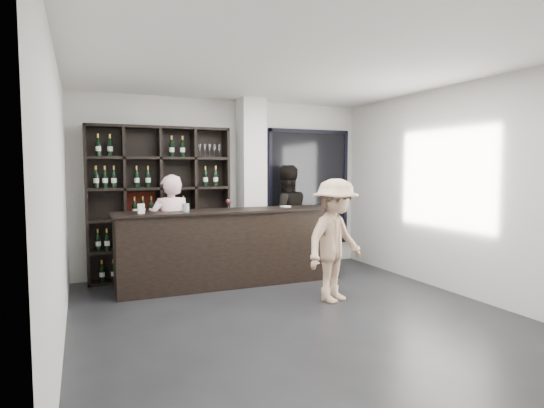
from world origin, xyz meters
name	(u,v)px	position (x,y,z in m)	size (l,w,h in m)	color
floor	(297,317)	(0.00, 0.00, -0.01)	(5.00, 5.50, 0.01)	black
wine_shelf	(160,203)	(-1.15, 2.57, 1.20)	(2.20, 0.35, 2.40)	black
structural_column	(251,186)	(0.35, 2.47, 1.45)	(0.40, 0.40, 2.90)	silver
glass_panel	(309,187)	(1.55, 2.69, 1.40)	(1.60, 0.08, 2.10)	black
tasting_counter	(232,247)	(-0.23, 1.75, 0.57)	(3.44, 0.71, 1.13)	black
taster_pink	(171,231)	(-1.10, 1.95, 0.83)	(0.60, 0.40, 1.66)	#F8C4C9
taster_black	(286,217)	(0.95, 2.40, 0.90)	(0.88, 0.68, 1.80)	black
customer	(335,240)	(0.75, 0.40, 0.81)	(1.04, 0.60, 1.61)	tan
wine_glass	(229,204)	(-0.29, 1.71, 1.23)	(0.08, 0.08, 0.19)	white
spit_cup	(186,208)	(-0.95, 1.60, 1.20)	(0.09, 0.09, 0.12)	silver
napkin_stack	(286,206)	(0.70, 1.85, 1.14)	(0.12, 0.12, 0.02)	white
card_stand	(141,209)	(-1.55, 1.66, 1.20)	(0.09, 0.04, 0.13)	white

